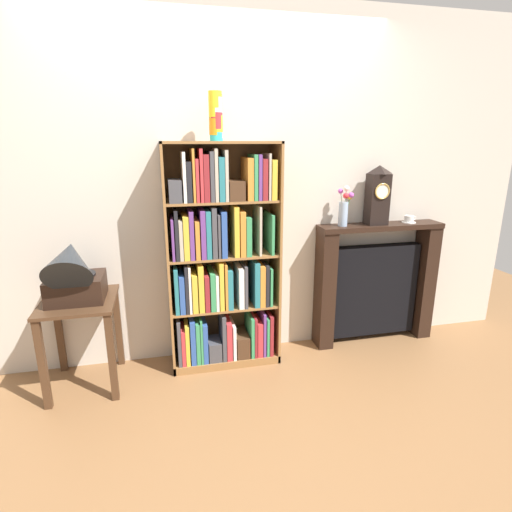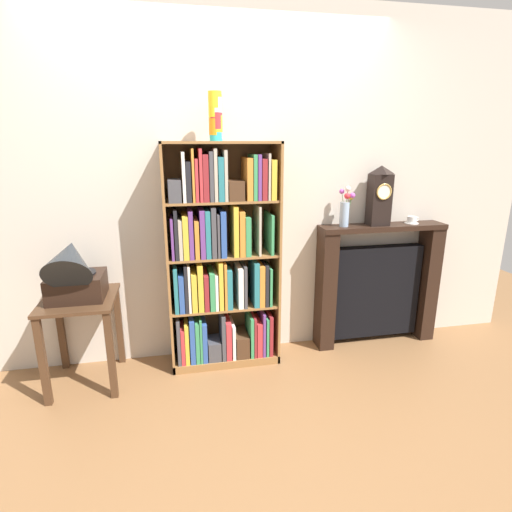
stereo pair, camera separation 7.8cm
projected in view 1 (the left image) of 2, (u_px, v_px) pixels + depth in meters
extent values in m
cube|color=brown|center=(228.00, 369.00, 3.05)|extent=(7.80, 6.40, 0.02)
cube|color=beige|center=(237.00, 189.00, 3.03)|extent=(4.80, 0.08, 2.60)
cube|color=olive|center=(168.00, 262.00, 2.86)|extent=(0.02, 0.31, 1.65)
cube|color=olive|center=(275.00, 255.00, 3.03)|extent=(0.02, 0.31, 1.65)
cube|color=brown|center=(220.00, 253.00, 3.09)|extent=(0.81, 0.01, 1.65)
cube|color=olive|center=(220.00, 142.00, 2.72)|extent=(0.81, 0.31, 0.02)
cube|color=olive|center=(225.00, 356.00, 3.16)|extent=(0.81, 0.31, 0.06)
cube|color=#424247|center=(179.00, 338.00, 3.01)|extent=(0.02, 0.26, 0.35)
cube|color=#C63338|center=(183.00, 344.00, 3.01)|extent=(0.03, 0.21, 0.28)
cube|color=gold|center=(187.00, 341.00, 3.01)|extent=(0.03, 0.22, 0.31)
cube|color=#2D519E|center=(192.00, 337.00, 3.04)|extent=(0.04, 0.25, 0.34)
cube|color=#388E56|center=(197.00, 338.00, 3.05)|extent=(0.03, 0.26, 0.32)
cube|color=#388E56|center=(201.00, 337.00, 3.03)|extent=(0.02, 0.21, 0.34)
cube|color=#2D519E|center=(204.00, 338.00, 3.06)|extent=(0.03, 0.25, 0.31)
cube|color=#424247|center=(214.00, 349.00, 3.06)|extent=(0.09, 0.18, 0.15)
cube|color=#424247|center=(223.00, 334.00, 3.07)|extent=(0.03, 0.22, 0.36)
cube|color=#C63338|center=(228.00, 337.00, 3.08)|extent=(0.04, 0.21, 0.30)
cube|color=white|center=(232.00, 338.00, 3.10)|extent=(0.02, 0.23, 0.27)
cube|color=#472D1C|center=(241.00, 343.00, 3.13)|extent=(0.10, 0.24, 0.17)
cube|color=#388E56|center=(249.00, 332.00, 3.14)|extent=(0.02, 0.27, 0.32)
cube|color=maroon|center=(253.00, 332.00, 3.14)|extent=(0.02, 0.26, 0.32)
cube|color=#C63338|center=(257.00, 335.00, 3.14)|extent=(0.04, 0.22, 0.27)
cube|color=#663884|center=(261.00, 330.00, 3.15)|extent=(0.02, 0.25, 0.35)
cube|color=#388E56|center=(265.00, 332.00, 3.16)|extent=(0.02, 0.25, 0.31)
cube|color=maroon|center=(268.00, 330.00, 3.17)|extent=(0.03, 0.26, 0.32)
cube|color=olive|center=(224.00, 305.00, 3.04)|extent=(0.77, 0.29, 0.02)
cube|color=teal|center=(176.00, 288.00, 2.89)|extent=(0.03, 0.22, 0.33)
cube|color=#2D519E|center=(182.00, 291.00, 2.91)|extent=(0.04, 0.23, 0.28)
cube|color=black|center=(186.00, 286.00, 2.91)|extent=(0.02, 0.24, 0.34)
cube|color=white|center=(189.00, 286.00, 2.91)|extent=(0.02, 0.23, 0.34)
cube|color=gold|center=(194.00, 289.00, 2.94)|extent=(0.04, 0.26, 0.28)
cube|color=gold|center=(200.00, 285.00, 2.93)|extent=(0.04, 0.24, 0.34)
cube|color=maroon|center=(206.00, 290.00, 2.95)|extent=(0.03, 0.24, 0.26)
cube|color=#388E56|center=(211.00, 288.00, 2.96)|extent=(0.04, 0.25, 0.28)
cube|color=white|center=(215.00, 288.00, 2.98)|extent=(0.02, 0.26, 0.27)
cube|color=gold|center=(220.00, 283.00, 2.96)|extent=(0.03, 0.25, 0.35)
cube|color=orange|center=(224.00, 283.00, 2.97)|extent=(0.02, 0.25, 0.34)
cube|color=teal|center=(229.00, 287.00, 2.97)|extent=(0.04, 0.21, 0.29)
cube|color=white|center=(239.00, 285.00, 3.00)|extent=(0.04, 0.24, 0.30)
cube|color=#424247|center=(243.00, 283.00, 3.01)|extent=(0.02, 0.25, 0.32)
cube|color=teal|center=(254.00, 281.00, 3.03)|extent=(0.04, 0.26, 0.34)
cube|color=orange|center=(260.00, 283.00, 3.02)|extent=(0.04, 0.22, 0.31)
cube|color=black|center=(264.00, 283.00, 3.03)|extent=(0.03, 0.21, 0.31)
cube|color=#388E56|center=(268.00, 283.00, 3.05)|extent=(0.02, 0.23, 0.29)
cube|color=olive|center=(223.00, 255.00, 2.94)|extent=(0.77, 0.29, 0.02)
cube|color=#663884|center=(172.00, 238.00, 2.79)|extent=(0.02, 0.23, 0.29)
cube|color=black|center=(176.00, 233.00, 2.80)|extent=(0.02, 0.26, 0.34)
cube|color=#B2A893|center=(180.00, 238.00, 2.81)|extent=(0.02, 0.24, 0.27)
cube|color=gold|center=(185.00, 236.00, 2.81)|extent=(0.04, 0.24, 0.30)
cube|color=#663884|center=(191.00, 233.00, 2.82)|extent=(0.03, 0.25, 0.33)
cube|color=orange|center=(196.00, 237.00, 2.84)|extent=(0.03, 0.25, 0.27)
cube|color=#663884|center=(202.00, 232.00, 2.84)|extent=(0.03, 0.26, 0.34)
cube|color=teal|center=(207.00, 233.00, 2.83)|extent=(0.03, 0.22, 0.33)
cube|color=#424247|center=(213.00, 231.00, 2.85)|extent=(0.03, 0.25, 0.35)
cube|color=#424247|center=(217.00, 234.00, 2.85)|extent=(0.02, 0.22, 0.30)
cube|color=#2D519E|center=(222.00, 232.00, 2.86)|extent=(0.04, 0.24, 0.32)
cube|color=gold|center=(234.00, 230.00, 2.88)|extent=(0.03, 0.24, 0.35)
cube|color=orange|center=(240.00, 231.00, 2.90)|extent=(0.04, 0.26, 0.32)
cube|color=#388E56|center=(246.00, 234.00, 2.91)|extent=(0.04, 0.24, 0.28)
cube|color=#B2A893|center=(257.00, 229.00, 2.92)|extent=(0.02, 0.24, 0.35)
cube|color=#388E56|center=(269.00, 232.00, 2.95)|extent=(0.02, 0.26, 0.29)
cube|color=olive|center=(222.00, 201.00, 2.83)|extent=(0.77, 0.29, 0.02)
cube|color=#424247|center=(175.00, 191.00, 2.69)|extent=(0.08, 0.19, 0.15)
cube|color=white|center=(184.00, 177.00, 2.69)|extent=(0.02, 0.22, 0.33)
cube|color=black|center=(188.00, 181.00, 2.70)|extent=(0.03, 0.22, 0.26)
cube|color=orange|center=(193.00, 175.00, 2.72)|extent=(0.02, 0.25, 0.35)
cube|color=#C63338|center=(196.00, 180.00, 2.71)|extent=(0.02, 0.21, 0.28)
cube|color=#C63338|center=(200.00, 175.00, 2.71)|extent=(0.02, 0.22, 0.35)
cube|color=maroon|center=(205.00, 178.00, 2.73)|extent=(0.04, 0.24, 0.31)
cube|color=#424247|center=(210.00, 176.00, 2.75)|extent=(0.03, 0.26, 0.33)
cube|color=#B2A893|center=(214.00, 175.00, 2.75)|extent=(0.02, 0.24, 0.35)
cube|color=teal|center=(219.00, 178.00, 2.77)|extent=(0.04, 0.26, 0.29)
cube|color=#B2A893|center=(224.00, 175.00, 2.77)|extent=(0.02, 0.25, 0.34)
cube|color=#472D1C|center=(235.00, 190.00, 2.78)|extent=(0.11, 0.19, 0.13)
cube|color=orange|center=(247.00, 178.00, 2.81)|extent=(0.04, 0.26, 0.28)
cube|color=#388E56|center=(253.00, 177.00, 2.80)|extent=(0.03, 0.22, 0.31)
cube|color=#663884|center=(257.00, 177.00, 2.82)|extent=(0.02, 0.25, 0.31)
cube|color=maroon|center=(262.00, 179.00, 2.81)|extent=(0.03, 0.22, 0.28)
cube|color=#B2A893|center=(266.00, 176.00, 2.81)|extent=(0.02, 0.21, 0.31)
cube|color=gold|center=(270.00, 179.00, 2.85)|extent=(0.04, 0.27, 0.27)
cylinder|color=#28B2B7|center=(216.00, 133.00, 2.67)|extent=(0.09, 0.09, 0.10)
cylinder|color=pink|center=(216.00, 130.00, 2.67)|extent=(0.09, 0.09, 0.10)
cylinder|color=orange|center=(216.00, 127.00, 2.66)|extent=(0.09, 0.09, 0.10)
cylinder|color=yellow|center=(216.00, 124.00, 2.66)|extent=(0.09, 0.09, 0.10)
cylinder|color=red|center=(216.00, 121.00, 2.65)|extent=(0.09, 0.09, 0.10)
cylinder|color=yellow|center=(216.00, 118.00, 2.65)|extent=(0.09, 0.09, 0.10)
cylinder|color=black|center=(215.00, 115.00, 2.64)|extent=(0.09, 0.09, 0.10)
cylinder|color=pink|center=(216.00, 112.00, 2.64)|extent=(0.09, 0.09, 0.10)
cylinder|color=yellow|center=(215.00, 109.00, 2.63)|extent=(0.09, 0.09, 0.10)
cylinder|color=white|center=(215.00, 106.00, 2.63)|extent=(0.09, 0.09, 0.10)
cylinder|color=orange|center=(215.00, 103.00, 2.62)|extent=(0.09, 0.09, 0.10)
cylinder|color=yellow|center=(215.00, 100.00, 2.62)|extent=(0.09, 0.09, 0.10)
cube|color=#472D1C|center=(78.00, 301.00, 2.69)|extent=(0.47, 0.52, 0.02)
cube|color=#472D1C|center=(42.00, 365.00, 2.51)|extent=(0.04, 0.04, 0.61)
cube|color=#472D1C|center=(112.00, 358.00, 2.60)|extent=(0.04, 0.04, 0.61)
cube|color=#472D1C|center=(59.00, 333.00, 2.94)|extent=(0.04, 0.04, 0.61)
cube|color=#472D1C|center=(118.00, 327.00, 3.03)|extent=(0.04, 0.04, 0.61)
cube|color=black|center=(77.00, 288.00, 2.66)|extent=(0.35, 0.30, 0.17)
cylinder|color=black|center=(75.00, 275.00, 2.64)|extent=(0.25, 0.25, 0.01)
cylinder|color=#1E2328|center=(73.00, 274.00, 2.59)|extent=(0.03, 0.03, 0.06)
cone|color=#1E2328|center=(69.00, 260.00, 2.50)|extent=(0.30, 0.39, 0.40)
cube|color=black|center=(381.00, 226.00, 3.23)|extent=(1.03, 0.21, 0.04)
cube|color=black|center=(325.00, 290.00, 3.27)|extent=(0.12, 0.18, 0.97)
cube|color=black|center=(424.00, 282.00, 3.47)|extent=(0.12, 0.18, 0.97)
cube|color=black|center=(373.00, 290.00, 3.41)|extent=(0.75, 0.10, 0.78)
cube|color=black|center=(377.00, 199.00, 3.16)|extent=(0.16, 0.12, 0.40)
pyramid|color=black|center=(380.00, 169.00, 3.10)|extent=(0.16, 0.12, 0.06)
cylinder|color=silver|center=(382.00, 191.00, 3.08)|extent=(0.11, 0.01, 0.11)
torus|color=#B79347|center=(382.00, 191.00, 3.08)|extent=(0.12, 0.01, 0.12)
cylinder|color=#99B2D1|center=(343.00, 214.00, 3.13)|extent=(0.07, 0.07, 0.19)
cylinder|color=#4C753D|center=(343.00, 208.00, 3.12)|extent=(0.04, 0.04, 0.25)
sphere|color=#B24CB7|center=(341.00, 191.00, 3.10)|extent=(0.04, 0.04, 0.04)
cylinder|color=#4C753D|center=(344.00, 210.00, 3.12)|extent=(0.01, 0.02, 0.22)
sphere|color=red|center=(346.00, 196.00, 3.08)|extent=(0.04, 0.04, 0.04)
cylinder|color=#4C753D|center=(345.00, 206.00, 3.11)|extent=(0.02, 0.01, 0.28)
sphere|color=silver|center=(347.00, 188.00, 3.07)|extent=(0.04, 0.04, 0.04)
cylinder|color=#4C753D|center=(347.00, 210.00, 3.11)|extent=(0.05, 0.02, 0.23)
sphere|color=#B24CB7|center=(351.00, 195.00, 3.08)|extent=(0.04, 0.04, 0.04)
cylinder|color=#4C753D|center=(346.00, 211.00, 3.11)|extent=(0.05, 0.01, 0.21)
sphere|color=yellow|center=(350.00, 197.00, 3.09)|extent=(0.04, 0.04, 0.04)
cylinder|color=white|center=(409.00, 222.00, 3.28)|extent=(0.11, 0.11, 0.01)
cylinder|color=white|center=(409.00, 219.00, 3.27)|extent=(0.07, 0.07, 0.05)
torus|color=white|center=(414.00, 218.00, 3.28)|extent=(0.04, 0.01, 0.04)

